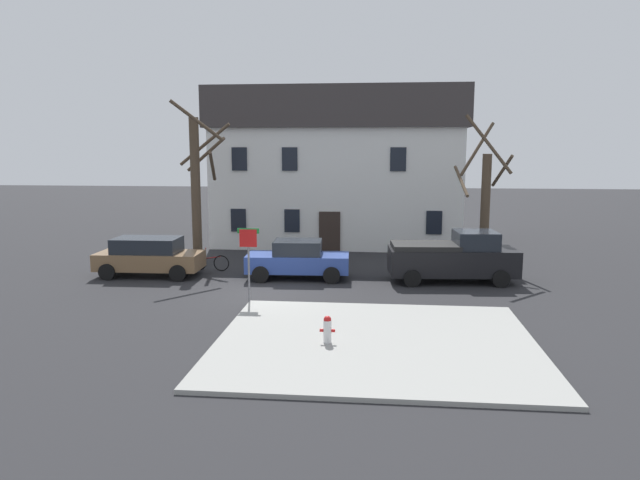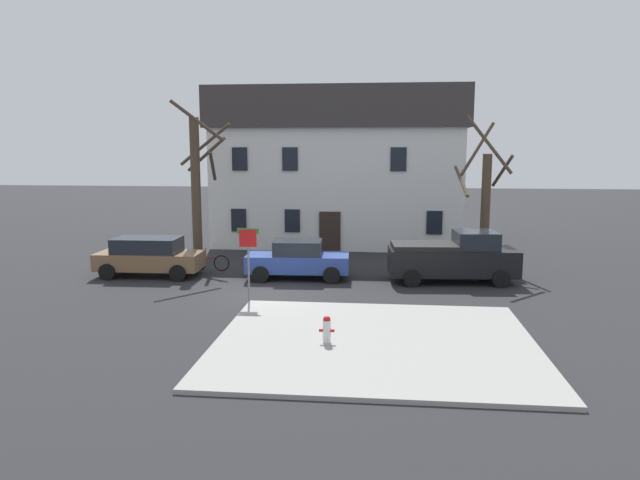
{
  "view_description": "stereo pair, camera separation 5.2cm",
  "coord_description": "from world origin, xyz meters",
  "px_view_note": "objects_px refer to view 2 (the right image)",
  "views": [
    {
      "loc": [
        4.15,
        -20.93,
        5.36
      ],
      "look_at": [
        1.79,
        2.48,
        1.67
      ],
      "focal_mm": 32.97,
      "sensor_mm": 36.0,
      "label": 1
    },
    {
      "loc": [
        4.21,
        -20.92,
        5.36
      ],
      "look_at": [
        1.79,
        2.48,
        1.67
      ],
      "focal_mm": 32.97,
      "sensor_mm": 36.0,
      "label": 2
    }
  ],
  "objects_px": {
    "car_brown_wagon": "(149,256)",
    "street_sign_pole": "(248,251)",
    "bicycle_leaning": "(210,262)",
    "tree_bare_mid": "(485,201)",
    "fire_hydrant": "(327,329)",
    "tree_bare_near": "(197,184)",
    "car_blue_sedan": "(298,259)",
    "pickup_truck_black": "(454,257)",
    "building_main": "(339,166)"
  },
  "relations": [
    {
      "from": "car_brown_wagon",
      "to": "street_sign_pole",
      "type": "relative_size",
      "value": 1.66
    },
    {
      "from": "street_sign_pole",
      "to": "bicycle_leaning",
      "type": "bearing_deg",
      "value": 119.1
    },
    {
      "from": "tree_bare_mid",
      "to": "fire_hydrant",
      "type": "distance_m",
      "value": 13.02
    },
    {
      "from": "tree_bare_near",
      "to": "car_blue_sedan",
      "type": "height_order",
      "value": "tree_bare_near"
    },
    {
      "from": "car_brown_wagon",
      "to": "car_blue_sedan",
      "type": "xyz_separation_m",
      "value": [
        6.31,
        0.16,
        -0.06
      ]
    },
    {
      "from": "car_brown_wagon",
      "to": "bicycle_leaning",
      "type": "xyz_separation_m",
      "value": [
        2.23,
        1.31,
        -0.49
      ]
    },
    {
      "from": "fire_hydrant",
      "to": "pickup_truck_black",
      "type": "bearing_deg",
      "value": 62.53
    },
    {
      "from": "building_main",
      "to": "street_sign_pole",
      "type": "relative_size",
      "value": 5.21
    },
    {
      "from": "tree_bare_mid",
      "to": "car_brown_wagon",
      "type": "bearing_deg",
      "value": -167.71
    },
    {
      "from": "bicycle_leaning",
      "to": "car_brown_wagon",
      "type": "bearing_deg",
      "value": -149.56
    },
    {
      "from": "tree_bare_near",
      "to": "tree_bare_mid",
      "type": "bearing_deg",
      "value": 0.21
    },
    {
      "from": "building_main",
      "to": "tree_bare_mid",
      "type": "bearing_deg",
      "value": -47.46
    },
    {
      "from": "fire_hydrant",
      "to": "car_brown_wagon",
      "type": "bearing_deg",
      "value": 135.34
    },
    {
      "from": "street_sign_pole",
      "to": "tree_bare_mid",
      "type": "bearing_deg",
      "value": 37.97
    },
    {
      "from": "bicycle_leaning",
      "to": "car_blue_sedan",
      "type": "bearing_deg",
      "value": -15.75
    },
    {
      "from": "car_brown_wagon",
      "to": "bicycle_leaning",
      "type": "distance_m",
      "value": 2.63
    },
    {
      "from": "tree_bare_mid",
      "to": "tree_bare_near",
      "type": "bearing_deg",
      "value": -179.79
    },
    {
      "from": "car_blue_sedan",
      "to": "tree_bare_mid",
      "type": "bearing_deg",
      "value": 20.32
    },
    {
      "from": "building_main",
      "to": "tree_bare_near",
      "type": "distance_m",
      "value": 9.8
    },
    {
      "from": "building_main",
      "to": "pickup_truck_black",
      "type": "relative_size",
      "value": 2.66
    },
    {
      "from": "pickup_truck_black",
      "to": "car_blue_sedan",
      "type": "bearing_deg",
      "value": -179.53
    },
    {
      "from": "tree_bare_mid",
      "to": "car_blue_sedan",
      "type": "bearing_deg",
      "value": -159.68
    },
    {
      "from": "tree_bare_near",
      "to": "car_blue_sedan",
      "type": "bearing_deg",
      "value": -29.65
    },
    {
      "from": "building_main",
      "to": "fire_hydrant",
      "type": "distance_m",
      "value": 19.34
    },
    {
      "from": "tree_bare_near",
      "to": "fire_hydrant",
      "type": "xyz_separation_m",
      "value": [
        7.06,
        -11.24,
        -3.2
      ]
    },
    {
      "from": "pickup_truck_black",
      "to": "bicycle_leaning",
      "type": "height_order",
      "value": "pickup_truck_black"
    },
    {
      "from": "tree_bare_mid",
      "to": "car_blue_sedan",
      "type": "height_order",
      "value": "tree_bare_mid"
    },
    {
      "from": "fire_hydrant",
      "to": "bicycle_leaning",
      "type": "xyz_separation_m",
      "value": [
        -6.05,
        9.49,
        -0.14
      ]
    },
    {
      "from": "tree_bare_mid",
      "to": "street_sign_pole",
      "type": "bearing_deg",
      "value": -142.03
    },
    {
      "from": "fire_hydrant",
      "to": "street_sign_pole",
      "type": "distance_m",
      "value": 5.39
    },
    {
      "from": "car_brown_wagon",
      "to": "bicycle_leaning",
      "type": "bearing_deg",
      "value": 30.44
    },
    {
      "from": "bicycle_leaning",
      "to": "pickup_truck_black",
      "type": "bearing_deg",
      "value": -6.02
    },
    {
      "from": "car_blue_sedan",
      "to": "building_main",
      "type": "bearing_deg",
      "value": 84.86
    },
    {
      "from": "tree_bare_near",
      "to": "bicycle_leaning",
      "type": "relative_size",
      "value": 4.25
    },
    {
      "from": "fire_hydrant",
      "to": "bicycle_leaning",
      "type": "relative_size",
      "value": 0.43
    },
    {
      "from": "car_blue_sedan",
      "to": "pickup_truck_black",
      "type": "distance_m",
      "value": 6.34
    },
    {
      "from": "bicycle_leaning",
      "to": "building_main",
      "type": "bearing_deg",
      "value": 61.92
    },
    {
      "from": "pickup_truck_black",
      "to": "street_sign_pole",
      "type": "distance_m",
      "value": 8.61
    },
    {
      "from": "car_blue_sedan",
      "to": "fire_hydrant",
      "type": "distance_m",
      "value": 8.58
    },
    {
      "from": "tree_bare_near",
      "to": "fire_hydrant",
      "type": "height_order",
      "value": "tree_bare_near"
    },
    {
      "from": "car_brown_wagon",
      "to": "pickup_truck_black",
      "type": "height_order",
      "value": "pickup_truck_black"
    },
    {
      "from": "pickup_truck_black",
      "to": "tree_bare_near",
      "type": "bearing_deg",
      "value": 166.01
    },
    {
      "from": "building_main",
      "to": "car_brown_wagon",
      "type": "distance_m",
      "value": 13.43
    },
    {
      "from": "tree_bare_near",
      "to": "car_blue_sedan",
      "type": "xyz_separation_m",
      "value": [
        5.09,
        -2.9,
        -2.91
      ]
    },
    {
      "from": "tree_bare_near",
      "to": "car_blue_sedan",
      "type": "distance_m",
      "value": 6.54
    },
    {
      "from": "fire_hydrant",
      "to": "building_main",
      "type": "bearing_deg",
      "value": 93.08
    },
    {
      "from": "tree_bare_mid",
      "to": "fire_hydrant",
      "type": "xyz_separation_m",
      "value": [
        -5.99,
        -11.29,
        -2.51
      ]
    },
    {
      "from": "car_brown_wagon",
      "to": "street_sign_pole",
      "type": "distance_m",
      "value": 6.61
    },
    {
      "from": "tree_bare_mid",
      "to": "pickup_truck_black",
      "type": "bearing_deg",
      "value": -119.3
    },
    {
      "from": "car_blue_sedan",
      "to": "street_sign_pole",
      "type": "xyz_separation_m",
      "value": [
        -1.13,
        -4.15,
        1.06
      ]
    }
  ]
}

